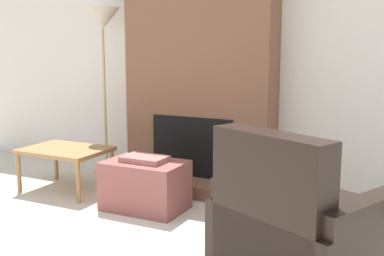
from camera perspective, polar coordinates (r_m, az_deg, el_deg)
The scene contains 6 objects.
wall_back at distance 5.23m, azimuth 2.00°, elevation 7.83°, with size 6.84×0.06×2.60m, color silver.
fireplace at distance 5.02m, azimuth 0.87°, elevation 7.06°, with size 1.60×0.74×2.60m.
ottoman at distance 4.41m, azimuth -5.57°, elevation -6.69°, with size 0.72×0.48×0.50m.
armchair at distance 3.30m, azimuth 12.51°, elevation -11.51°, with size 1.30×1.27×0.96m.
side_table at distance 5.08m, azimuth -14.78°, elevation -2.87°, with size 0.84×0.62×0.44m.
floor_lamp_left at distance 5.57m, azimuth -10.56°, elevation 11.66°, with size 0.41×0.41×1.89m.
Camera 1 is at (2.16, -2.05, 1.48)m, focal length 45.00 mm.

